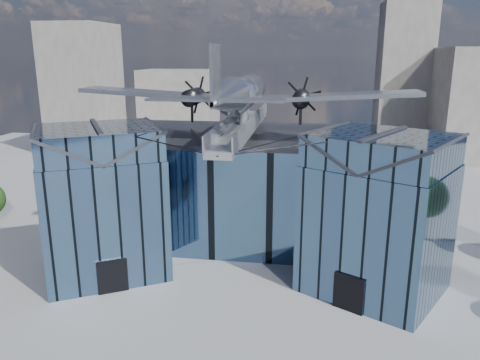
# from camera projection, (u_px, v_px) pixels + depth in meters

# --- Properties ---
(ground_plane) EXTENTS (120.00, 120.00, 0.00)m
(ground_plane) POSITION_uv_depth(u_px,v_px,m) (236.00, 272.00, 37.67)
(ground_plane) COLOR gray
(museum) EXTENTS (32.88, 24.50, 17.60)m
(museum) POSITION_uv_depth(u_px,v_px,m) (246.00, 187.00, 41.77)
(museum) COLOR #405F82
(museum) RESTS_ON ground
(bg_towers) EXTENTS (77.00, 24.50, 26.00)m
(bg_towers) POSITION_uv_depth(u_px,v_px,m) (289.00, 94.00, 82.99)
(bg_towers) COLOR slate
(bg_towers) RESTS_ON ground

